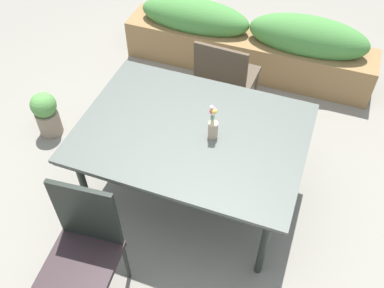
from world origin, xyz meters
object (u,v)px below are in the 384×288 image
object	(u,v)px
chair_near_left	(84,245)
planter_box	(249,42)
potted_plant	(46,113)
flower_vase	(213,125)
chair_far_side	(225,77)
dining_table	(192,136)

from	to	relation	value
chair_near_left	planter_box	world-z (taller)	chair_near_left
planter_box	potted_plant	size ratio (longest dim) A/B	5.72
planter_box	flower_vase	bearing A→B (deg)	-84.41
flower_vase	chair_near_left	bearing A→B (deg)	-118.60
chair_near_left	flower_vase	distance (m)	1.10
chair_near_left	chair_far_side	bearing A→B (deg)	-104.94
chair_near_left	flower_vase	bearing A→B (deg)	-123.73
chair_near_left	dining_table	bearing A→B (deg)	-116.23
chair_far_side	planter_box	bearing A→B (deg)	92.17
dining_table	chair_near_left	xyz separation A→B (m)	(-0.36, -0.92, -0.17)
dining_table	potted_plant	size ratio (longest dim) A/B	3.49
chair_near_left	planter_box	bearing A→B (deg)	-102.18
flower_vase	planter_box	distance (m)	1.83
planter_box	potted_plant	bearing A→B (deg)	-133.42
chair_near_left	potted_plant	bearing A→B (deg)	-51.52
dining_table	flower_vase	size ratio (longest dim) A/B	5.60
chair_near_left	potted_plant	world-z (taller)	chair_near_left
chair_far_side	flower_vase	size ratio (longest dim) A/B	3.25
chair_near_left	potted_plant	xyz separation A→B (m)	(-1.10, 1.16, -0.30)
chair_far_side	flower_vase	distance (m)	1.00
dining_table	planter_box	world-z (taller)	dining_table
chair_near_left	flower_vase	xyz separation A→B (m)	(0.50, 0.92, 0.33)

